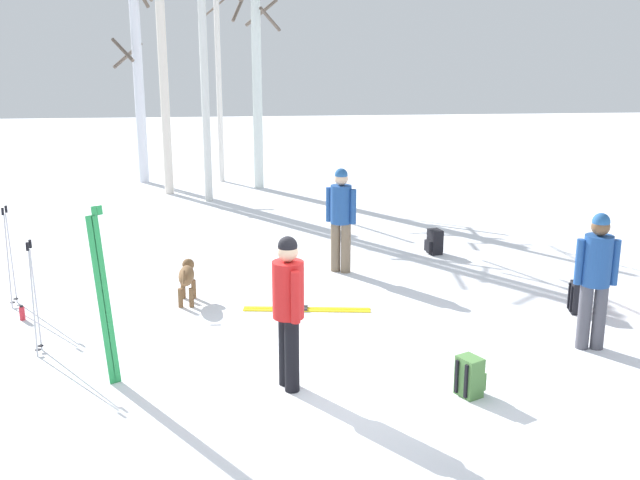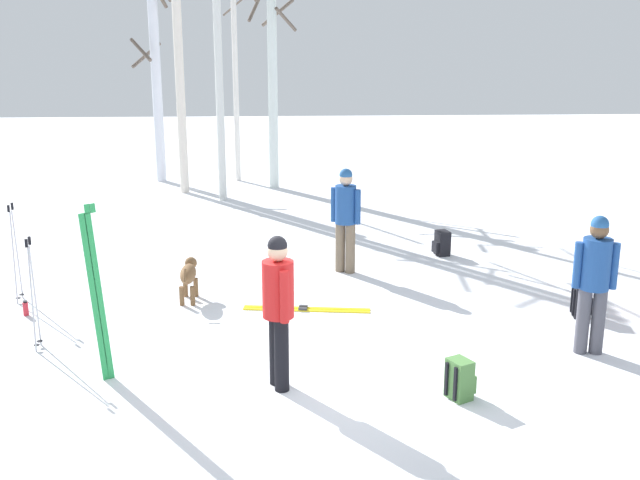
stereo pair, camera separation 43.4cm
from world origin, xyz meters
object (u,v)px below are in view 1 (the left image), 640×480
at_px(ski_poles_1, 9,254).
at_px(backpack_0, 579,298).
at_px(person_3, 341,213).
at_px(ski_pair_planted_0, 104,298).
at_px(dog, 187,276).
at_px(birch_tree_1, 161,24).
at_px(backpack_1, 434,242).
at_px(person_2, 288,303).
at_px(birch_tree_4, 256,77).
at_px(birch_tree_0, 139,77).
at_px(person_1, 596,272).
at_px(ski_poles_0, 34,294).
at_px(backpack_2, 470,377).
at_px(birch_tree_3, 217,29).
at_px(water_bottle_0, 22,313).
at_px(ski_pair_lying_1, 306,309).
at_px(birch_tree_2, 205,49).

distance_m(ski_poles_1, backpack_0, 8.03).
bearing_deg(person_3, backpack_0, -36.18).
bearing_deg(ski_pair_planted_0, person_3, 51.97).
bearing_deg(dog, birch_tree_1, 97.04).
xyz_separation_m(dog, backpack_1, (4.19, 2.14, -0.17)).
bearing_deg(person_2, birch_tree_1, 101.79).
bearing_deg(birch_tree_4, ski_pair_planted_0, -99.42).
distance_m(birch_tree_0, birch_tree_4, 3.21).
distance_m(person_1, birch_tree_4, 11.65).
xyz_separation_m(person_3, ski_poles_1, (-4.87, -1.16, -0.21)).
xyz_separation_m(birch_tree_0, birch_tree_4, (3.01, -1.12, 0.03)).
distance_m(ski_poles_0, backpack_0, 7.19).
height_order(ski_poles_1, backpack_2, ski_poles_1).
relative_size(birch_tree_0, birch_tree_3, 0.72).
relative_size(backpack_2, birch_tree_0, 0.08).
distance_m(ski_pair_planted_0, ski_poles_0, 1.41).
relative_size(person_2, dog, 1.91).
relative_size(birch_tree_1, birch_tree_4, 1.48).
bearing_deg(backpack_1, person_1, -78.71).
distance_m(person_1, person_3, 4.37).
distance_m(water_bottle_0, birch_tree_4, 10.12).
height_order(dog, ski_poles_0, ski_poles_0).
height_order(backpack_2, birch_tree_4, birch_tree_4).
distance_m(ski_pair_lying_1, birch_tree_2, 8.55).
bearing_deg(water_bottle_0, ski_poles_0, -66.26).
distance_m(dog, birch_tree_2, 7.76).
height_order(person_3, backpack_1, person_3).
height_order(ski_poles_0, water_bottle_0, ski_poles_0).
relative_size(person_3, backpack_1, 3.90).
distance_m(backpack_2, birch_tree_3, 13.86).
xyz_separation_m(ski_poles_1, backpack_2, (5.68, -3.42, -0.56)).
distance_m(backpack_0, birch_tree_4, 10.83).
distance_m(ski_poles_0, ski_poles_1, 1.97).
bearing_deg(birch_tree_0, person_3, -63.70).
distance_m(person_2, dog, 3.27).
bearing_deg(backpack_0, ski_poles_0, -174.26).
bearing_deg(ski_pair_planted_0, ski_poles_1, 123.06).
bearing_deg(dog, ski_poles_0, -134.22).
relative_size(ski_pair_planted_0, birch_tree_1, 0.26).
distance_m(backpack_1, birch_tree_4, 7.58).
height_order(backpack_1, birch_tree_1, birch_tree_1).
bearing_deg(backpack_0, birch_tree_2, 123.79).
height_order(person_2, dog, person_2).
xyz_separation_m(backpack_2, birch_tree_0, (-5.01, 13.07, 2.53)).
bearing_deg(birch_tree_1, backpack_1, -48.90).
relative_size(ski_pair_lying_1, ski_poles_0, 1.27).
bearing_deg(ski_poles_0, backpack_1, 33.32).
bearing_deg(ski_pair_lying_1, birch_tree_2, 102.21).
relative_size(ski_pair_lying_1, water_bottle_0, 8.53).
height_order(birch_tree_0, birch_tree_4, birch_tree_0).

